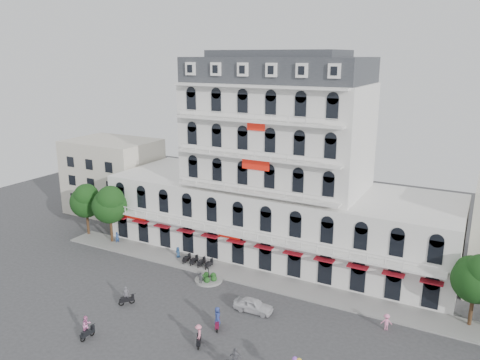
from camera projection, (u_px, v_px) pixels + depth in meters
name	position (u px, v px, depth m)	size (l,w,h in m)	color
ground	(202.00, 312.00, 47.45)	(120.00, 120.00, 0.00)	#38383A
sidewalk	(244.00, 275.00, 55.08)	(53.00, 4.00, 0.16)	gray
main_building	(276.00, 177.00, 60.18)	(45.00, 15.00, 25.80)	silver
flank_building_west	(114.00, 176.00, 76.64)	(14.00, 10.00, 12.00)	beige
traffic_island	(209.00, 279.00, 53.86)	(3.20, 3.20, 1.60)	gray
parked_scooter_row	(198.00, 266.00, 57.84)	(4.40, 1.80, 1.10)	black
tree_west_outer	(86.00, 200.00, 66.43)	(4.50, 4.48, 7.76)	#382314
tree_west_inner	(110.00, 203.00, 63.63)	(4.76, 4.76, 8.25)	#382314
tree_east_inner	(477.00, 277.00, 43.58)	(4.40, 4.37, 7.57)	#382314
parked_car	(253.00, 305.00, 47.35)	(1.63, 4.06, 1.38)	silver
rider_west	(126.00, 297.00, 48.58)	(1.20, 1.42, 2.06)	black
rider_southwest	(87.00, 327.00, 42.66)	(0.73, 1.70, 2.32)	black
rider_east	(217.00, 318.00, 44.19)	(0.97, 1.58, 2.29)	maroon
rider_northeast	(235.00, 360.00, 38.15)	(1.60, 0.94, 2.25)	black
rider_center	(199.00, 335.00, 41.62)	(1.05, 1.55, 2.12)	black
pedestrian_left	(178.00, 253.00, 59.82)	(0.74, 0.48, 1.51)	navy
pedestrian_mid	(201.00, 278.00, 52.78)	(0.93, 0.39, 1.59)	slate
pedestrian_right	(387.00, 322.00, 44.17)	(1.05, 0.60, 1.63)	pink
pedestrian_far	(117.00, 238.00, 64.47)	(0.60, 0.39, 1.65)	navy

